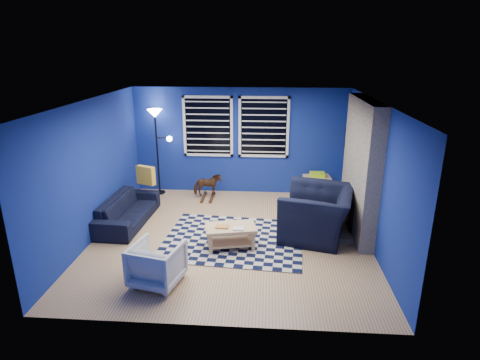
# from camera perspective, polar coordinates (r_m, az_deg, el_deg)

# --- Properties ---
(floor) EXTENTS (5.00, 5.00, 0.00)m
(floor) POSITION_cam_1_polar(r_m,az_deg,el_deg) (7.53, -1.34, -8.13)
(floor) COLOR #D9B36F
(floor) RESTS_ON ground
(ceiling) EXTENTS (5.00, 5.00, 0.00)m
(ceiling) POSITION_cam_1_polar(r_m,az_deg,el_deg) (6.79, -1.50, 11.10)
(ceiling) COLOR white
(ceiling) RESTS_ON wall_back
(wall_back) EXTENTS (5.00, 0.00, 5.00)m
(wall_back) POSITION_cam_1_polar(r_m,az_deg,el_deg) (9.47, 0.02, 5.51)
(wall_back) COLOR navy
(wall_back) RESTS_ON floor
(wall_left) EXTENTS (0.00, 5.00, 5.00)m
(wall_left) POSITION_cam_1_polar(r_m,az_deg,el_deg) (7.70, -20.27, 1.32)
(wall_left) COLOR navy
(wall_left) RESTS_ON floor
(wall_right) EXTENTS (0.00, 5.00, 5.00)m
(wall_right) POSITION_cam_1_polar(r_m,az_deg,el_deg) (7.27, 18.61, 0.51)
(wall_right) COLOR navy
(wall_right) RESTS_ON floor
(fireplace) EXTENTS (0.65, 2.00, 2.50)m
(fireplace) POSITION_cam_1_polar(r_m,az_deg,el_deg) (7.72, 16.68, 1.30)
(fireplace) COLOR gray
(fireplace) RESTS_ON floor
(window_left) EXTENTS (1.17, 0.06, 1.42)m
(window_left) POSITION_cam_1_polar(r_m,az_deg,el_deg) (9.44, -4.58, 7.58)
(window_left) COLOR black
(window_left) RESTS_ON wall_back
(window_right) EXTENTS (1.17, 0.06, 1.42)m
(window_right) POSITION_cam_1_polar(r_m,az_deg,el_deg) (9.34, 3.40, 7.49)
(window_right) COLOR black
(window_right) RESTS_ON wall_back
(tv) EXTENTS (0.07, 1.00, 0.58)m
(tv) POSITION_cam_1_polar(r_m,az_deg,el_deg) (9.10, 15.40, 5.29)
(tv) COLOR black
(tv) RESTS_ON wall_right
(rug) EXTENTS (2.65, 2.20, 0.02)m
(rug) POSITION_cam_1_polar(r_m,az_deg,el_deg) (7.43, -0.91, -8.43)
(rug) COLOR black
(rug) RESTS_ON floor
(sofa) EXTENTS (1.89, 0.81, 0.54)m
(sofa) POSITION_cam_1_polar(r_m,az_deg,el_deg) (8.31, -15.64, -4.16)
(sofa) COLOR black
(sofa) RESTS_ON floor
(armchair_big) EXTENTS (1.64, 1.51, 0.90)m
(armchair_big) POSITION_cam_1_polar(r_m,az_deg,el_deg) (7.55, 10.86, -4.64)
(armchair_big) COLOR black
(armchair_big) RESTS_ON floor
(armchair_bent) EXTENTS (0.84, 0.85, 0.65)m
(armchair_bent) POSITION_cam_1_polar(r_m,az_deg,el_deg) (6.16, -11.73, -11.56)
(armchair_bent) COLOR gray
(armchair_bent) RESTS_ON floor
(rocking_horse) EXTENTS (0.46, 0.68, 0.53)m
(rocking_horse) POSITION_cam_1_polar(r_m,az_deg,el_deg) (9.27, -4.66, -0.72)
(rocking_horse) COLOR #4B2918
(rocking_horse) RESTS_ON floor
(coffee_table) EXTENTS (0.95, 0.67, 0.43)m
(coffee_table) POSITION_cam_1_polar(r_m,az_deg,el_deg) (7.03, -1.34, -7.45)
(coffee_table) COLOR tan
(coffee_table) RESTS_ON rug
(cabinet) EXTENTS (0.65, 0.47, 0.60)m
(cabinet) POSITION_cam_1_polar(r_m,az_deg,el_deg) (9.55, 10.82, -0.87)
(cabinet) COLOR tan
(cabinet) RESTS_ON floor
(floor_lamp) EXTENTS (0.55, 0.34, 2.02)m
(floor_lamp) POSITION_cam_1_polar(r_m,az_deg,el_deg) (9.47, -11.80, 7.64)
(floor_lamp) COLOR black
(floor_lamp) RESTS_ON floor
(throw_pillow) EXTENTS (0.44, 0.28, 0.40)m
(throw_pillow) POSITION_cam_1_polar(r_m,az_deg,el_deg) (8.84, -13.25, 0.66)
(throw_pillow) COLOR gold
(throw_pillow) RESTS_ON sofa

